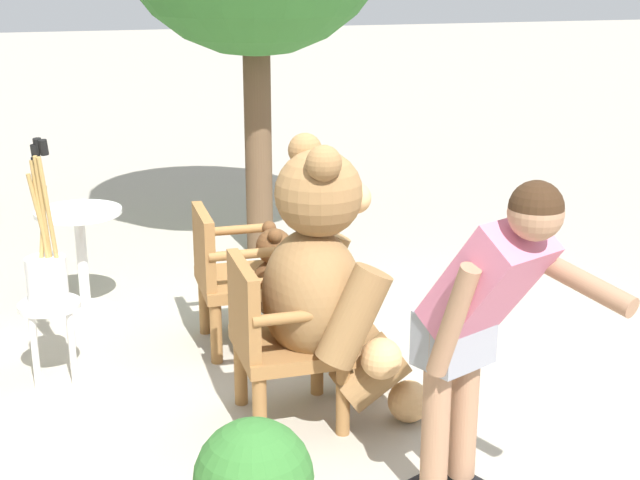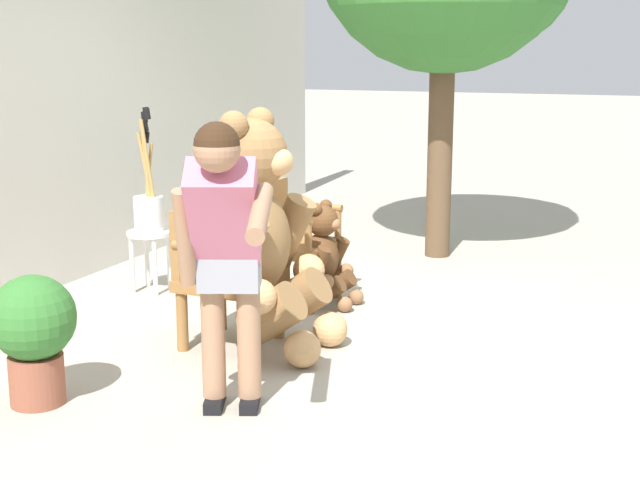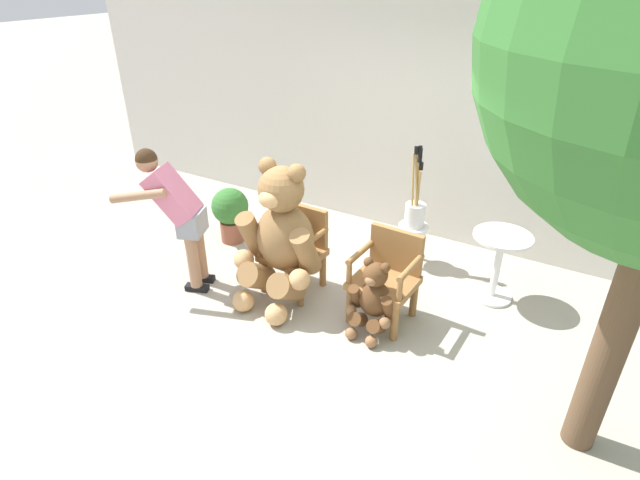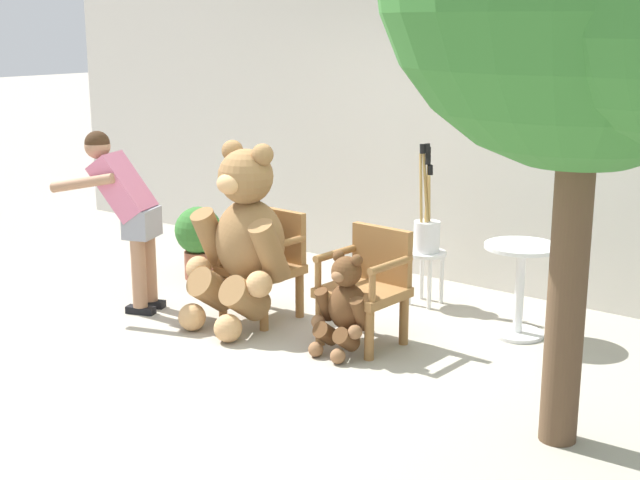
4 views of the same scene
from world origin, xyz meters
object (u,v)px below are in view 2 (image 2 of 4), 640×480
object	(u,v)px
wooden_chair_right	(289,238)
potted_plant	(33,330)
white_stool	(150,245)
round_side_table	(238,213)
wooden_chair_left	(222,270)
brush_bucket	(149,204)
person_visitor	(226,242)
teddy_bear_small	(325,255)
teddy_bear_large	(259,234)

from	to	relation	value
wooden_chair_right	potted_plant	world-z (taller)	wooden_chair_right
white_stool	round_side_table	distance (m)	1.01
wooden_chair_left	brush_bucket	size ratio (longest dim) A/B	0.94
wooden_chair_right	person_visitor	bearing A→B (deg)	-164.02
teddy_bear_small	person_visitor	xyz separation A→B (m)	(-2.01, -0.30, 0.53)
teddy_bear_small	person_visitor	distance (m)	2.10
wooden_chair_left	person_visitor	world-z (taller)	person_visitor
brush_bucket	white_stool	bearing A→B (deg)	51.06
wooden_chair_right	teddy_bear_small	xyz separation A→B (m)	(-0.00, -0.28, -0.10)
teddy_bear_small	white_stool	size ratio (longest dim) A/B	1.62
wooden_chair_left	wooden_chair_right	size ratio (longest dim) A/B	1.00
white_stool	round_side_table	bearing A→B (deg)	-13.56
teddy_bear_large	teddy_bear_small	distance (m)	1.06
teddy_bear_small	brush_bucket	world-z (taller)	brush_bucket
wooden_chair_right	round_side_table	bearing A→B (deg)	45.45
white_stool	potted_plant	distance (m)	2.17
teddy_bear_large	potted_plant	world-z (taller)	teddy_bear_large
teddy_bear_large	potted_plant	distance (m)	1.43
teddy_bear_large	person_visitor	bearing A→B (deg)	-162.47
wooden_chair_right	potted_plant	size ratio (longest dim) A/B	1.26
white_stool	potted_plant	xyz separation A→B (m)	(-2.07, -0.64, 0.04)
brush_bucket	potted_plant	world-z (taller)	brush_bucket
teddy_bear_large	teddy_bear_small	xyz separation A→B (m)	(1.01, -0.02, -0.34)
teddy_bear_small	person_visitor	world-z (taller)	person_visitor
round_side_table	teddy_bear_small	bearing A→B (deg)	-126.50
teddy_bear_large	teddy_bear_small	bearing A→B (deg)	-1.27
wooden_chair_left	person_visitor	xyz separation A→B (m)	(-1.01, -0.58, 0.43)
wooden_chair_left	wooden_chair_right	xyz separation A→B (m)	(1.01, -0.00, 0.00)
wooden_chair_left	round_side_table	size ratio (longest dim) A/B	1.19
teddy_bear_small	brush_bucket	bearing A→B (deg)	96.33
white_stool	person_visitor	bearing A→B (deg)	-138.54
round_side_table	potted_plant	size ratio (longest dim) A/B	1.06
white_stool	potted_plant	bearing A→B (deg)	-162.77
wooden_chair_left	white_stool	distance (m)	1.37
white_stool	teddy_bear_small	bearing A→B (deg)	-83.76
wooden_chair_left	brush_bucket	world-z (taller)	brush_bucket
wooden_chair_left	teddy_bear_small	world-z (taller)	wooden_chair_left
teddy_bear_large	round_side_table	bearing A→B (deg)	30.84
wooden_chair_right	brush_bucket	distance (m)	1.10
teddy_bear_large	round_side_table	xyz separation A→B (m)	(1.83, 1.09, -0.26)
teddy_bear_large	white_stool	size ratio (longest dim) A/B	3.15
brush_bucket	person_visitor	bearing A→B (deg)	-138.55
wooden_chair_left	teddy_bear_large	xyz separation A→B (m)	(-0.00, -0.26, 0.25)
round_side_table	wooden_chair_right	bearing A→B (deg)	-134.55
teddy_bear_large	round_side_table	distance (m)	2.15
person_visitor	potted_plant	xyz separation A→B (m)	(-0.21, 1.00, -0.50)
round_side_table	teddy_bear_large	bearing A→B (deg)	-149.16
potted_plant	teddy_bear_large	bearing A→B (deg)	-29.51
teddy_bear_large	brush_bucket	xyz separation A→B (m)	(0.86, 1.33, -0.05)
person_visitor	potted_plant	world-z (taller)	person_visitor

